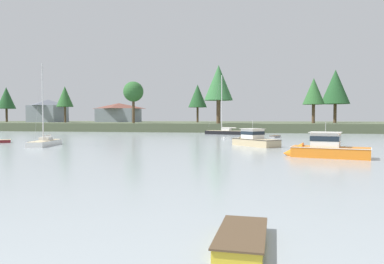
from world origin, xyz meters
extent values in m
cube|color=#4C563D|center=(0.00, 106.37, 1.03)|extent=(174.83, 57.71, 2.06)
cube|color=orange|center=(16.89, 28.04, 0.20)|extent=(6.61, 3.89, 1.40)
cone|color=orange|center=(13.90, 28.90, 0.20)|extent=(2.24, 2.43, 2.03)
cube|color=silver|center=(16.89, 28.04, 0.87)|extent=(6.75, 4.01, 0.05)
cube|color=silver|center=(16.51, 28.15, 1.51)|extent=(2.69, 2.36, 1.20)
cube|color=#19232D|center=(16.51, 28.15, 1.63)|extent=(2.74, 2.41, 0.43)
cube|color=beige|center=(16.51, 28.15, 2.14)|extent=(3.03, 2.72, 0.06)
cylinder|color=silver|center=(16.51, 28.15, 2.59)|extent=(0.03, 0.03, 0.83)
cube|color=tan|center=(10.62, 39.66, 0.20)|extent=(5.80, 6.16, 1.35)
cone|color=tan|center=(8.58, 41.99, 0.20)|extent=(2.69, 2.66, 2.06)
cube|color=black|center=(10.62, 39.66, 0.84)|extent=(5.96, 6.32, 0.05)
cube|color=silver|center=(10.25, 40.09, 1.45)|extent=(2.82, 2.85, 1.15)
cube|color=#19232D|center=(10.25, 40.09, 1.56)|extent=(2.88, 2.91, 0.41)
cube|color=beige|center=(10.25, 40.09, 2.06)|extent=(3.21, 3.24, 0.06)
cylinder|color=silver|center=(10.25, 40.09, 2.59)|extent=(0.03, 0.03, 1.01)
cube|color=gold|center=(10.32, 5.32, 0.10)|extent=(1.31, 2.91, 0.48)
cube|color=brown|center=(10.32, 5.32, 0.34)|extent=(1.41, 3.02, 0.05)
cube|color=tan|center=(10.32, 5.32, 0.30)|extent=(1.03, 0.13, 0.03)
cube|color=white|center=(-14.45, 35.68, 0.09)|extent=(3.23, 6.96, 1.04)
cube|color=#CCB78E|center=(-14.45, 35.68, 0.63)|extent=(2.93, 6.52, 0.04)
cube|color=silver|center=(-14.52, 36.01, 0.86)|extent=(1.49, 1.69, 0.40)
cylinder|color=silver|center=(-14.34, 35.16, 5.24)|extent=(0.13, 0.13, 9.17)
cylinder|color=silver|center=(-14.62, 36.47, 1.16)|extent=(0.65, 2.65, 0.11)
cylinder|color=silver|center=(-14.62, 36.47, 1.21)|extent=(0.63, 2.39, 0.14)
cylinder|color=#999999|center=(-14.07, 33.84, 5.21)|extent=(0.57, 2.65, 9.12)
cube|color=gray|center=(13.86, 59.24, 0.10)|extent=(2.00, 2.70, 0.45)
cube|color=brown|center=(13.86, 59.24, 0.32)|extent=(2.11, 2.83, 0.05)
cube|color=tan|center=(13.86, 59.24, 0.28)|extent=(0.81, 0.45, 0.03)
cube|color=black|center=(4.30, 69.94, 0.11)|extent=(8.22, 4.36, 1.21)
cube|color=#CCB78E|center=(4.30, 69.94, 0.73)|extent=(7.69, 3.98, 0.04)
cube|color=silver|center=(4.68, 69.82, 0.99)|extent=(2.07, 1.80, 0.48)
cylinder|color=silver|center=(3.69, 70.13, 6.43)|extent=(0.16, 0.16, 11.35)
cylinder|color=silver|center=(5.22, 69.66, 1.33)|extent=(3.08, 1.06, 0.13)
cylinder|color=silver|center=(5.22, 69.66, 1.38)|extent=(2.78, 0.98, 0.14)
cylinder|color=#999999|center=(2.17, 70.60, 6.40)|extent=(3.06, 0.96, 11.31)
sphere|color=white|center=(5.63, 53.89, 0.07)|extent=(0.38, 0.38, 0.38)
torus|color=#333338|center=(5.63, 53.89, 0.29)|extent=(0.12, 0.12, 0.02)
cylinder|color=brown|center=(-68.35, 100.18, 5.60)|extent=(0.69, 0.69, 7.07)
cone|color=#235128|center=(-68.35, 100.18, 9.79)|extent=(5.63, 5.63, 6.88)
cylinder|color=brown|center=(-41.75, 89.04, 5.65)|extent=(0.55, 0.55, 7.18)
cone|color=#2D602D|center=(-41.75, 89.04, 9.31)|extent=(4.64, 4.64, 5.67)
cylinder|color=brown|center=(-5.79, 97.77, 5.61)|extent=(0.60, 0.60, 7.10)
cone|color=#235128|center=(-5.79, 97.77, 9.62)|extent=(5.30, 5.30, 6.48)
cylinder|color=brown|center=(1.97, 80.37, 6.52)|extent=(0.96, 0.96, 8.91)
cone|color=#336B38|center=(1.97, 80.37, 11.57)|extent=(6.69, 6.69, 8.18)
cylinder|color=brown|center=(24.31, 87.45, 5.81)|extent=(0.75, 0.75, 7.49)
cone|color=#2D602D|center=(24.31, 87.45, 9.82)|extent=(5.20, 5.20, 6.36)
cylinder|color=brown|center=(30.88, 95.34, 6.18)|extent=(0.80, 0.80, 8.22)
cone|color=#235128|center=(30.88, 95.34, 11.46)|extent=(7.29, 7.29, 8.92)
cylinder|color=brown|center=(-19.96, 83.66, 5.46)|extent=(0.68, 0.68, 6.80)
sphere|color=#2D602D|center=(-19.96, 83.66, 10.01)|extent=(5.10, 5.10, 5.10)
cube|color=gray|center=(-32.30, 105.12, 4.18)|extent=(11.90, 9.72, 4.23)
pyramid|color=brown|center=(-32.30, 105.12, 7.16)|extent=(12.85, 10.49, 1.73)
cube|color=gray|center=(-52.26, 97.60, 4.59)|extent=(8.99, 8.87, 5.06)
pyramid|color=#565B66|center=(-52.26, 97.60, 8.05)|extent=(9.71, 9.58, 1.86)
camera|label=1|loc=(10.67, -4.27, 3.37)|focal=33.97mm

